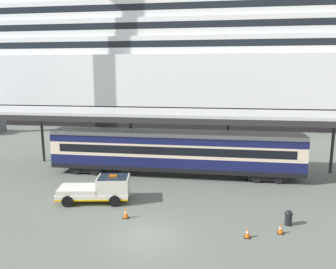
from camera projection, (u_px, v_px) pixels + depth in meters
The scene contains 9 objects.
ground_plane at pixel (146, 237), 19.36m from camera, with size 400.00×400.00×0.00m, color #60675D.
cruise_ship at pixel (164, 51), 69.04m from camera, with size 156.96×29.46×40.00m.
platform_canopy at pixel (175, 114), 30.42m from camera, with size 38.80×5.60×5.89m.
train_carriage at pixel (174, 151), 30.63m from camera, with size 22.79×2.81×4.11m.
service_truck at pixel (101, 188), 24.56m from camera, with size 5.47×2.94×2.02m.
traffic_cone_near at pixel (247, 233), 19.21m from camera, with size 0.36×0.36×0.61m.
traffic_cone_mid at pixel (281, 229), 19.72m from camera, with size 0.36×0.36×0.59m.
traffic_cone_far at pixel (126, 213), 21.79m from camera, with size 0.36×0.36×0.71m.
quay_bollard at pixel (288, 217), 20.79m from camera, with size 0.48×0.48×0.96m.
Camera 1 is at (3.97, -17.57, 9.35)m, focal length 35.75 mm.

